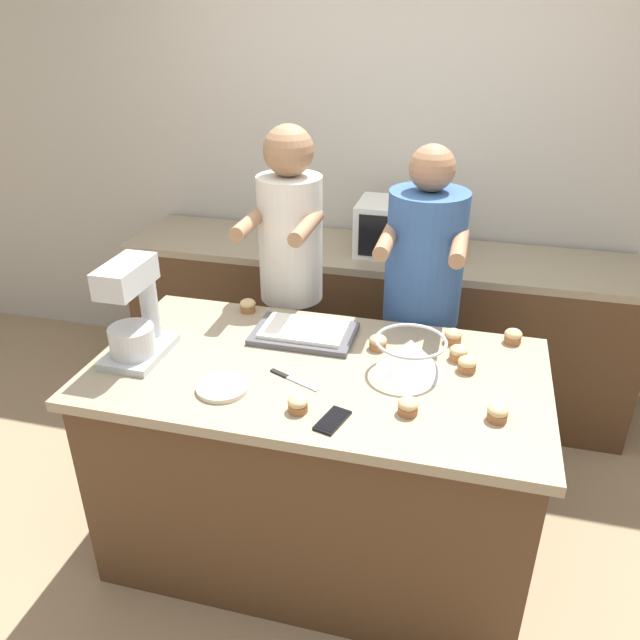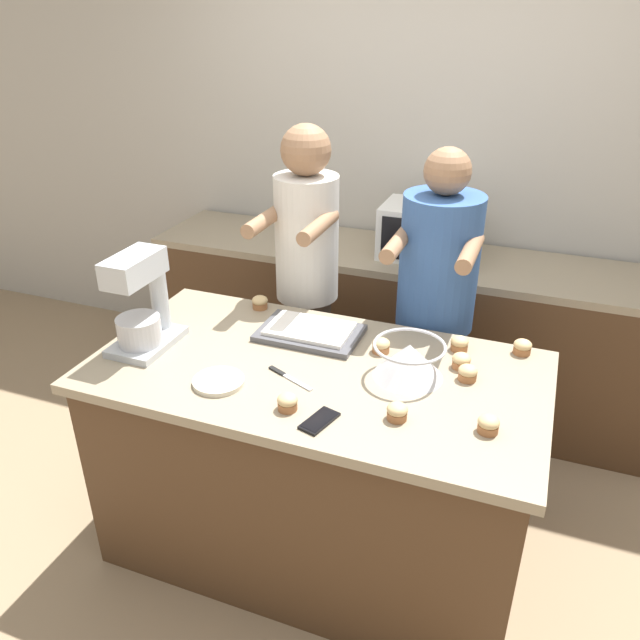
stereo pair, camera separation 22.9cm
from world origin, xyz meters
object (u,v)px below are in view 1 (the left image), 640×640
Objects in this scene: person_left at (291,292)px; knife at (291,379)px; cupcake_0 at (467,364)px; cupcake_7 at (498,413)px; small_plate at (222,388)px; cupcake_2 at (378,342)px; microwave_oven at (402,228)px; cupcake_6 at (298,404)px; cupcake_4 at (453,336)px; stand_mixer at (134,316)px; mixing_bowl at (410,354)px; cupcake_3 at (459,353)px; cupcake_5 at (248,305)px; cupcake_8 at (408,406)px; person_right at (420,316)px; cupcake_1 at (513,336)px; cell_phone at (332,420)px; baking_tray at (304,332)px.

person_left reaches higher than knife.
cupcake_0 is 0.31m from cupcake_7.
small_plate is 0.89× the size of knife.
cupcake_0 is 0.36m from cupcake_2.
microwave_oven is at bearing 55.72° from person_left.
cupcake_6 is (0.30, -0.92, 0.03)m from person_left.
cupcake_2 is 1.00× the size of cupcake_4.
stand_mixer is 0.82× the size of microwave_oven.
cupcake_2 is (0.89, 0.28, -0.14)m from stand_mixer.
cupcake_7 is at bearing 10.18° from cupcake_6.
mixing_bowl is 0.22m from cupcake_3.
microwave_oven reaches higher than cupcake_5.
cupcake_7 is (1.07, -0.55, 0.00)m from cupcake_5.
person_left is 23.87× the size of cupcake_0.
person_left is 23.87× the size of cupcake_8.
person_right is at bearing 19.05° from cupcake_5.
cupcake_0 is 1.00m from cupcake_5.
cupcake_1 is at bearing 43.57° from cupcake_6.
cell_phone is at bearing -164.43° from cupcake_7.
cell_phone is 2.25× the size of cupcake_1.
microwave_oven is 6.80× the size of cupcake_1.
cupcake_3 is at bearing 37.10° from mixing_bowl.
small_plate is 2.65× the size of cupcake_1.
cupcake_8 is at bearing -81.18° from microwave_oven.
cell_phone is at bearing -12.93° from cupcake_6.
cupcake_5 is at bearing -122.08° from microwave_oven.
cupcake_8 is (0.23, -1.47, -0.11)m from microwave_oven.
cupcake_4 is (0.16, -0.31, 0.08)m from person_right.
cupcake_1 is at bearing 31.83° from knife.
mixing_bowl is at bearing -22.91° from cupcake_5.
microwave_oven is 1.23m from cupcake_0.
person_right is 6.13× the size of mixing_bowl.
cupcake_2 reaches higher than baking_tray.
cupcake_4 is (0.55, 0.43, 0.03)m from knife.
person_right reaches higher than knife.
cupcake_3 is 0.39m from cupcake_7.
person_left reaches higher than cupcake_1.
cupcake_1 is at bearing 19.80° from cupcake_2.
person_right is 1.26m from stand_mixer.
person_left is 23.87× the size of cupcake_1.
cupcake_3 is (0.17, 0.13, -0.04)m from mixing_bowl.
mixing_bowl is at bearing -139.59° from cupcake_1.
cell_phone is at bearing -51.61° from cupcake_5.
person_right is at bearing 147.44° from cupcake_1.
cupcake_4 is (0.77, 0.55, 0.02)m from small_plate.
knife is at bearing 113.96° from cupcake_6.
cupcake_5 is 1.00× the size of cupcake_8.
cupcake_3 is at bearing 111.96° from cupcake_7.
cupcake_1 and cupcake_4 have the same top height.
cell_phone is 0.52m from cupcake_2.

